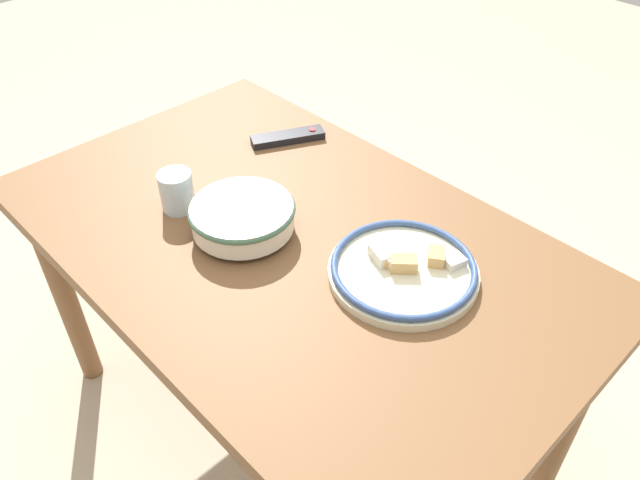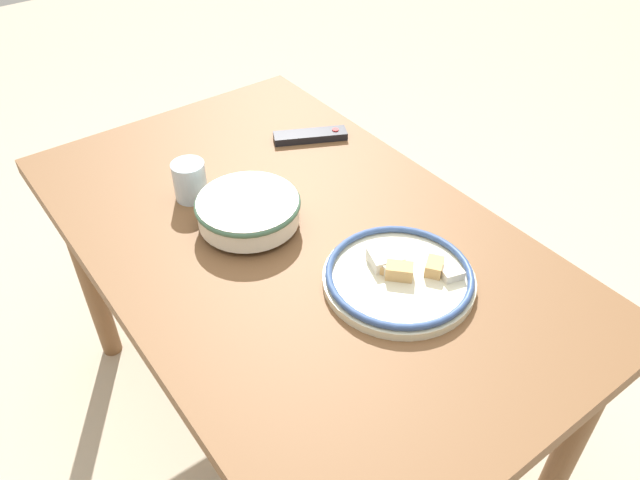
{
  "view_description": "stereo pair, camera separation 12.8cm",
  "coord_description": "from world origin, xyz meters",
  "px_view_note": "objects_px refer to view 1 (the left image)",
  "views": [
    {
      "loc": [
        0.79,
        -0.67,
        1.59
      ],
      "look_at": [
        0.09,
        0.01,
        0.75
      ],
      "focal_mm": 35.0,
      "sensor_mm": 36.0,
      "label": 1
    },
    {
      "loc": [
        0.87,
        -0.57,
        1.59
      ],
      "look_at": [
        0.09,
        0.01,
        0.75
      ],
      "focal_mm": 35.0,
      "sensor_mm": 36.0,
      "label": 2
    }
  ],
  "objects_px": {
    "food_plate": "(404,269)",
    "tv_remote": "(288,137)",
    "noodle_bowl": "(242,216)",
    "drinking_glass": "(177,191)"
  },
  "relations": [
    {
      "from": "food_plate",
      "to": "noodle_bowl",
      "type": "bearing_deg",
      "value": -156.81
    },
    {
      "from": "noodle_bowl",
      "to": "drinking_glass",
      "type": "distance_m",
      "value": 0.18
    },
    {
      "from": "noodle_bowl",
      "to": "food_plate",
      "type": "distance_m",
      "value": 0.36
    },
    {
      "from": "noodle_bowl",
      "to": "tv_remote",
      "type": "distance_m",
      "value": 0.39
    },
    {
      "from": "noodle_bowl",
      "to": "drinking_glass",
      "type": "relative_size",
      "value": 2.49
    },
    {
      "from": "food_plate",
      "to": "drinking_glass",
      "type": "xyz_separation_m",
      "value": [
        -0.5,
        -0.19,
        0.03
      ]
    },
    {
      "from": "food_plate",
      "to": "tv_remote",
      "type": "relative_size",
      "value": 1.56
    },
    {
      "from": "food_plate",
      "to": "drinking_glass",
      "type": "bearing_deg",
      "value": -158.71
    },
    {
      "from": "noodle_bowl",
      "to": "tv_remote",
      "type": "bearing_deg",
      "value": 123.67
    },
    {
      "from": "noodle_bowl",
      "to": "food_plate",
      "type": "relative_size",
      "value": 0.76
    }
  ]
}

